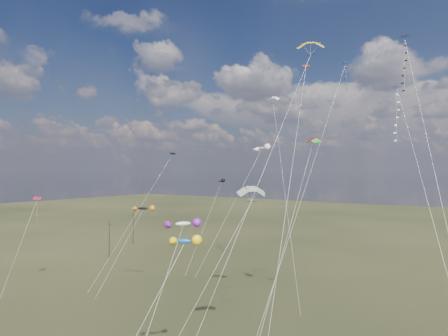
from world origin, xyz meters
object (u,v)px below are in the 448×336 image
Objects in this scene: utility_pole_near at (109,239)px; novelty_black_orange at (143,209)px; utility_pole_far at (133,228)px; diamond_black_high at (408,78)px; parafoil_yellow at (310,44)px.

novelty_black_orange is at bearing -26.96° from utility_pole_near.
utility_pole_far is 77.57m from diamond_black_high.
utility_pole_near is 0.61× the size of novelty_black_orange.
novelty_black_orange is at bearing -40.18° from utility_pole_far.
utility_pole_near is 1.00× the size of utility_pole_far.
utility_pole_near is at bearing 168.11° from diamond_black_high.
parafoil_yellow is (-9.35, -2.22, 4.53)m from diamond_black_high.
parafoil_yellow reaches higher than novelty_black_orange.
utility_pole_near is 0.24× the size of diamond_black_high.
diamond_black_high is 0.99× the size of parafoil_yellow.
utility_pole_near is 16.12m from utility_pole_far.
diamond_black_high is 2.50× the size of novelty_black_orange.
novelty_black_orange is at bearing 172.29° from parafoil_yellow.
utility_pole_near is 25.66m from novelty_black_orange.
diamond_black_high is at bearing 13.36° from parafoil_yellow.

